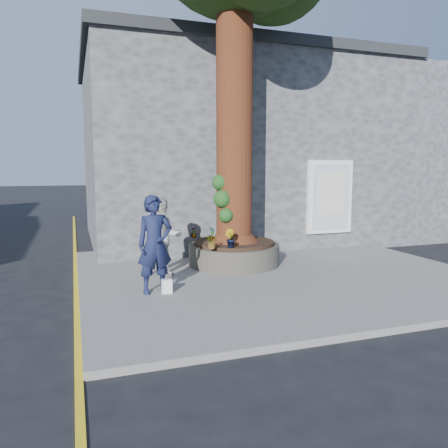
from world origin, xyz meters
name	(u,v)px	position (x,y,z in m)	size (l,w,h in m)	color
ground	(231,292)	(0.00, 0.00, 0.00)	(120.00, 120.00, 0.00)	black
pavement	(276,273)	(1.50, 1.00, 0.06)	(9.00, 8.00, 0.12)	slate
yellow_line	(76,293)	(-3.05, 1.00, 0.00)	(0.10, 30.00, 0.01)	yellow
stone_shop	(229,152)	(2.50, 7.20, 3.16)	(10.30, 8.30, 6.30)	#45484A
neighbour_shop	(403,158)	(10.50, 7.20, 3.00)	(6.00, 8.00, 6.00)	#45484A
planter	(234,253)	(0.80, 2.00, 0.41)	(2.30, 2.30, 0.60)	black
man	(155,245)	(-1.55, 0.10, 1.08)	(0.70, 0.46, 1.93)	#151B3B
woman	(163,237)	(-1.14, 1.42, 1.00)	(0.86, 0.67, 1.77)	#B5B1AD
shopping_bag	(167,286)	(-1.36, -0.01, 0.26)	(0.20, 0.12, 0.28)	white
plant_a	(212,234)	(0.23, 2.08, 0.92)	(0.21, 0.14, 0.40)	gray
plant_b	(230,238)	(0.38, 1.15, 0.94)	(0.24, 0.24, 0.44)	gray
plant_c	(194,233)	(-0.05, 2.80, 0.87)	(0.17, 0.17, 0.30)	gray
plant_d	(212,242)	(-0.05, 1.15, 0.89)	(0.31, 0.27, 0.34)	gray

